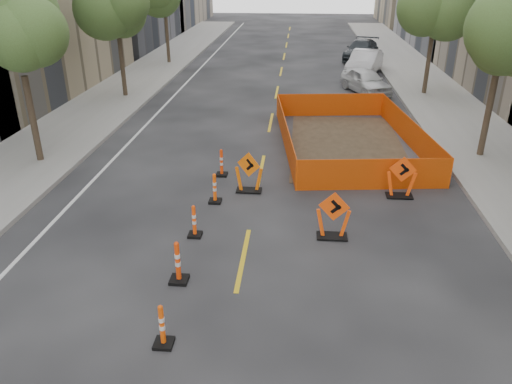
# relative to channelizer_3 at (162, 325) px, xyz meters

# --- Properties ---
(ground_plane) EXTENTS (140.00, 140.00, 0.00)m
(ground_plane) POSITION_rel_channelizer_3_xyz_m (1.23, -0.69, -0.49)
(ground_plane) COLOR black
(sidewalk_left) EXTENTS (4.00, 90.00, 0.15)m
(sidewalk_left) POSITION_rel_channelizer_3_xyz_m (-7.77, 11.31, -0.41)
(sidewalk_left) COLOR gray
(sidewalk_left) RESTS_ON ground
(sidewalk_right) EXTENTS (4.00, 90.00, 0.15)m
(sidewalk_right) POSITION_rel_channelizer_3_xyz_m (10.23, 11.31, -0.41)
(sidewalk_right) COLOR gray
(sidewalk_right) RESTS_ON ground
(tree_l_b) EXTENTS (2.80, 2.80, 5.95)m
(tree_l_b) POSITION_rel_channelizer_3_xyz_m (-7.17, 9.31, 4.04)
(tree_l_b) COLOR #382B1E
(tree_l_b) RESTS_ON ground
(tree_l_c) EXTENTS (2.80, 2.80, 5.95)m
(tree_l_c) POSITION_rel_channelizer_3_xyz_m (-7.17, 19.31, 4.04)
(tree_l_c) COLOR #382B1E
(tree_l_c) RESTS_ON ground
(tree_r_b) EXTENTS (2.80, 2.80, 5.95)m
(tree_r_b) POSITION_rel_channelizer_3_xyz_m (9.63, 11.31, 4.04)
(tree_r_b) COLOR #382B1E
(tree_r_b) RESTS_ON ground
(tree_r_c) EXTENTS (2.80, 2.80, 5.95)m
(tree_r_c) POSITION_rel_channelizer_3_xyz_m (9.63, 21.31, 4.04)
(tree_r_c) COLOR #382B1E
(tree_r_c) RESTS_ON ground
(channelizer_3) EXTENTS (0.38, 0.38, 0.97)m
(channelizer_3) POSITION_rel_channelizer_3_xyz_m (0.00, 0.00, 0.00)
(channelizer_3) COLOR #D54608
(channelizer_3) RESTS_ON ground
(channelizer_4) EXTENTS (0.43, 0.43, 1.10)m
(channelizer_4) POSITION_rel_channelizer_3_xyz_m (-0.19, 2.18, 0.06)
(channelizer_4) COLOR red
(channelizer_4) RESTS_ON ground
(channelizer_5) EXTENTS (0.38, 0.38, 0.95)m
(channelizer_5) POSITION_rel_channelizer_3_xyz_m (-0.23, 4.35, -0.01)
(channelizer_5) COLOR #F7450A
(channelizer_5) RESTS_ON ground
(channelizer_6) EXTENTS (0.39, 0.39, 0.99)m
(channelizer_6) POSITION_rel_channelizer_3_xyz_m (-0.02, 6.53, 0.01)
(channelizer_6) COLOR #FA530A
(channelizer_6) RESTS_ON ground
(channelizer_7) EXTENTS (0.39, 0.39, 1.00)m
(channelizer_7) POSITION_rel_channelizer_3_xyz_m (-0.13, 8.71, 0.01)
(channelizer_7) COLOR #E53909
(channelizer_7) RESTS_ON ground
(chevron_sign_left) EXTENTS (1.08, 0.89, 1.40)m
(chevron_sign_left) POSITION_rel_channelizer_3_xyz_m (0.98, 7.44, 0.21)
(chevron_sign_left) COLOR #EB6109
(chevron_sign_left) RESTS_ON ground
(chevron_sign_center) EXTENTS (1.01, 0.69, 1.40)m
(chevron_sign_center) POSITION_rel_channelizer_3_xyz_m (3.58, 4.60, 0.21)
(chevron_sign_center) COLOR #F1470A
(chevron_sign_center) RESTS_ON ground
(chevron_sign_right) EXTENTS (1.01, 0.69, 1.41)m
(chevron_sign_right) POSITION_rel_channelizer_3_xyz_m (5.90, 7.44, 0.22)
(chevron_sign_right) COLOR #FF460A
(chevron_sign_right) RESTS_ON ground
(safety_fence) EXTENTS (6.18, 9.35, 1.10)m
(safety_fence) POSITION_rel_channelizer_3_xyz_m (4.58, 12.32, 0.06)
(safety_fence) COLOR #F05E0C
(safety_fence) RESTS_ON ground
(parked_car_near) EXTENTS (3.00, 4.31, 1.36)m
(parked_car_near) POSITION_rel_channelizer_3_xyz_m (6.35, 21.67, 0.19)
(parked_car_near) COLOR silver
(parked_car_near) RESTS_ON ground
(parked_car_mid) EXTENTS (3.05, 5.13, 1.60)m
(parked_car_mid) POSITION_rel_channelizer_3_xyz_m (6.82, 26.69, 0.31)
(parked_car_mid) COLOR #B6B5BB
(parked_car_mid) RESTS_ON ground
(parked_car_far) EXTENTS (3.47, 5.51, 1.49)m
(parked_car_far) POSITION_rel_channelizer_3_xyz_m (7.19, 32.28, 0.26)
(parked_car_far) COLOR black
(parked_car_far) RESTS_ON ground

